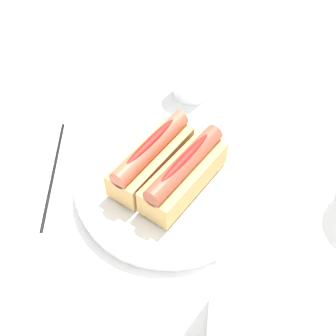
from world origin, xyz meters
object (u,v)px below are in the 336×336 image
Objects in this scene: serving_bowl at (168,183)px; water_glass at (192,77)px; hotdog_front at (152,157)px; napkin_box at (233,325)px; hotdog_back at (185,172)px; chopstick_near at (53,172)px.

water_glass is at bearing -173.87° from serving_bowl.
napkin_box is at bearing 36.69° from hotdog_front.
serving_bowl is at bearing -105.06° from hotdog_back.
water_glass is at bearing 129.18° from chopstick_near.
hotdog_front is at bearing -105.06° from hotdog_back.
serving_bowl is at bearing 6.13° from water_glass.
hotdog_back is at bearing 74.94° from hotdog_front.
hotdog_front is 1.00× the size of hotdog_back.
hotdog_back reaches higher than water_glass.
hotdog_front reaches higher than serving_bowl.
napkin_box is 0.37m from chopstick_near.
serving_bowl is 0.24m from napkin_box.
chopstick_near is (0.25, -0.16, -0.04)m from water_glass.
hotdog_front is 0.26m from napkin_box.
chopstick_near is at bearing -83.75° from serving_bowl.
napkin_box reaches higher than chopstick_near.
serving_bowl is at bearing 74.94° from hotdog_front.
hotdog_back is 0.72× the size of chopstick_near.
serving_bowl is 1.25× the size of chopstick_near.
serving_bowl is 1.73× the size of hotdog_front.
hotdog_front is at bearing 80.95° from chopstick_near.
hotdog_back is at bearing -160.65° from napkin_box.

